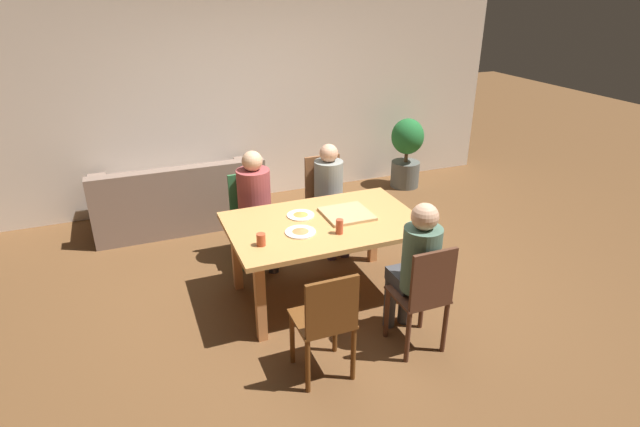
# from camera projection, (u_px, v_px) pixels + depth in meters

# --- Properties ---
(ground_plane) EXTENTS (20.00, 20.00, 0.00)m
(ground_plane) POSITION_uv_depth(u_px,v_px,m) (324.00, 294.00, 4.75)
(ground_plane) COLOR brown
(back_wall) EXTENTS (7.01, 0.12, 2.64)m
(back_wall) POSITION_uv_depth(u_px,v_px,m) (246.00, 98.00, 6.45)
(back_wall) COLOR silver
(back_wall) RESTS_ON ground
(dining_table) EXTENTS (1.67, 1.08, 0.75)m
(dining_table) POSITION_uv_depth(u_px,v_px,m) (324.00, 231.00, 4.48)
(dining_table) COLOR tan
(dining_table) RESTS_ON ground
(chair_0) EXTENTS (0.38, 0.38, 0.93)m
(chair_0) POSITION_uv_depth(u_px,v_px,m) (424.00, 295.00, 3.83)
(chair_0) COLOR #553120
(chair_0) RESTS_ON ground
(person_0) EXTENTS (0.29, 0.48, 1.23)m
(person_0) POSITION_uv_depth(u_px,v_px,m) (416.00, 263.00, 3.87)
(person_0) COLOR #3E3E42
(person_0) RESTS_ON ground
(chair_1) EXTENTS (0.45, 0.42, 0.89)m
(chair_1) POSITION_uv_depth(u_px,v_px,m) (253.00, 212.00, 5.24)
(chair_1) COLOR #337240
(chair_1) RESTS_ON ground
(person_1) EXTENTS (0.33, 0.53, 1.18)m
(person_1) POSITION_uv_depth(u_px,v_px,m) (256.00, 200.00, 5.03)
(person_1) COLOR #37363B
(person_1) RESTS_ON ground
(chair_2) EXTENTS (0.41, 0.39, 0.99)m
(chair_2) POSITION_uv_depth(u_px,v_px,m) (325.00, 199.00, 5.49)
(chair_2) COLOR brown
(chair_2) RESTS_ON ground
(person_2) EXTENTS (0.30, 0.48, 1.16)m
(person_2) POSITION_uv_depth(u_px,v_px,m) (331.00, 190.00, 5.30)
(person_2) COLOR #42354A
(person_2) RESTS_ON ground
(chair_3) EXTENTS (0.40, 0.39, 0.89)m
(chair_3) POSITION_uv_depth(u_px,v_px,m) (326.00, 321.00, 3.55)
(chair_3) COLOR brown
(chair_3) RESTS_ON ground
(pizza_box_0) EXTENTS (0.41, 0.41, 0.03)m
(pizza_box_0) POSITION_uv_depth(u_px,v_px,m) (347.00, 214.00, 4.56)
(pizza_box_0) COLOR tan
(pizza_box_0) RESTS_ON dining_table
(plate_0) EXTENTS (0.26, 0.26, 0.03)m
(plate_0) POSITION_uv_depth(u_px,v_px,m) (300.00, 232.00, 4.24)
(plate_0) COLOR white
(plate_0) RESTS_ON dining_table
(plate_1) EXTENTS (0.24, 0.24, 0.03)m
(plate_1) POSITION_uv_depth(u_px,v_px,m) (301.00, 215.00, 4.55)
(plate_1) COLOR white
(plate_1) RESTS_ON dining_table
(drinking_glass_0) EXTENTS (0.06, 0.06, 0.13)m
(drinking_glass_0) POSITION_uv_depth(u_px,v_px,m) (339.00, 227.00, 4.21)
(drinking_glass_0) COLOR #B9492E
(drinking_glass_0) RESTS_ON dining_table
(drinking_glass_1) EXTENTS (0.07, 0.07, 0.10)m
(drinking_glass_1) POSITION_uv_depth(u_px,v_px,m) (261.00, 240.00, 4.02)
(drinking_glass_1) COLOR #BC4A2B
(drinking_glass_1) RESTS_ON dining_table
(couch) EXTENTS (1.92, 0.82, 0.80)m
(couch) POSITION_uv_depth(u_px,v_px,m) (180.00, 202.00, 6.02)
(couch) COLOR #876F5F
(couch) RESTS_ON ground
(potted_plant) EXTENTS (0.45, 0.45, 0.97)m
(potted_plant) POSITION_uv_depth(u_px,v_px,m) (407.00, 150.00, 7.06)
(potted_plant) COLOR #5A5E58
(potted_plant) RESTS_ON ground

